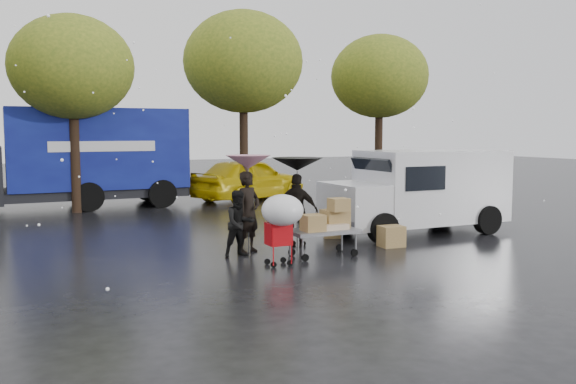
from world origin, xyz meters
name	(u,v)px	position (x,y,z in m)	size (l,w,h in m)	color
ground	(306,260)	(0.00, 0.00, 0.00)	(90.00, 90.00, 0.00)	black
person_pink	(249,212)	(-0.81, 1.25, 0.91)	(0.66, 0.44, 1.82)	black
person_middle	(240,224)	(-1.15, 0.90, 0.72)	(0.70, 0.55, 1.44)	black
person_black	(297,210)	(0.48, 1.39, 0.86)	(1.01, 0.42, 1.72)	black
umbrella_pink	(248,162)	(-0.81, 1.25, 2.03)	(1.00, 1.00, 2.18)	#4C4C4C
umbrella_black	(297,164)	(0.48, 1.39, 1.95)	(1.21, 1.21, 2.10)	#4C4C4C
vendor_cart	(327,223)	(0.58, 0.17, 0.73)	(1.52, 0.80, 1.27)	slate
shopping_cart	(282,214)	(-0.75, -0.40, 1.06)	(0.84, 0.84, 1.46)	#B70A10
white_van	(420,190)	(4.31, 1.77, 1.16)	(4.91, 2.18, 2.20)	silver
blue_truck	(73,158)	(-3.43, 11.21, 1.76)	(8.30, 2.60, 3.50)	navy
box_ground_near	(391,236)	(2.47, 0.44, 0.25)	(0.55, 0.44, 0.50)	olive
box_ground_far	(333,231)	(1.83, 2.09, 0.17)	(0.44, 0.35, 0.35)	olive
yellow_taxi	(249,179)	(3.04, 10.86, 0.84)	(1.99, 4.94, 1.68)	#D7B80B
tree_row	(164,64)	(-0.47, 10.00, 5.02)	(21.60, 4.40, 7.12)	black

